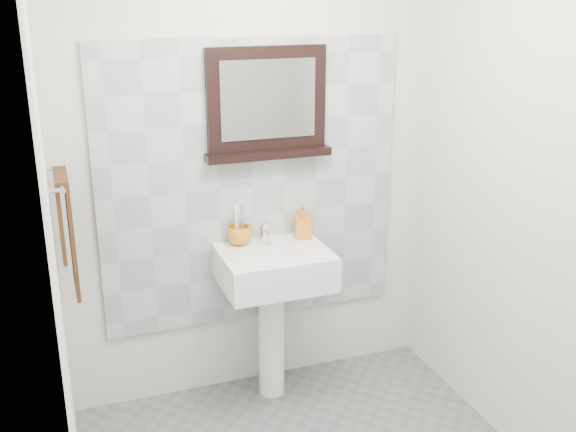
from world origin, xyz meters
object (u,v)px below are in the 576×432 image
Objects in this scene: framed_mirror at (267,105)px; hand_towel at (67,224)px; pedestal_sink at (274,283)px; toothbrush_cup at (239,235)px; soap_dispenser at (303,221)px.

framed_mirror is 1.20× the size of hand_towel.
pedestal_sink is 1.46× the size of framed_mirror.
pedestal_sink is at bearing -44.90° from toothbrush_cup.
pedestal_sink is 0.91m from framed_mirror.
soap_dispenser reaches higher than toothbrush_cup.
hand_towel is (-0.98, -0.05, 0.46)m from pedestal_sink.
soap_dispenser is 1.21m from hand_towel.
toothbrush_cup is 0.23× the size of hand_towel.
pedestal_sink is 0.37m from soap_dispenser.
soap_dispenser is at bearing -3.00° from toothbrush_cup.
toothbrush_cup is 0.19× the size of framed_mirror.
soap_dispenser is at bearing 8.01° from hand_towel.
framed_mirror reaches higher than soap_dispenser.
pedestal_sink and toothbrush_cup have the same top height.
soap_dispenser reaches higher than pedestal_sink.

